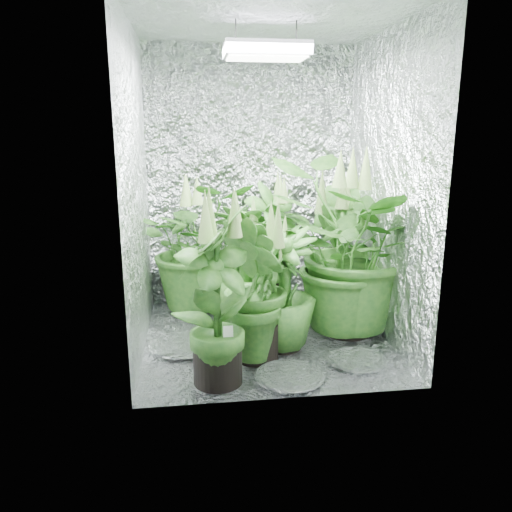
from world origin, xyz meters
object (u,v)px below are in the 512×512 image
object	(u,v)px
grow_lamp	(266,51)
plant_a	(197,246)
circulation_fan	(331,289)
plant_c	(338,250)
plant_e	(351,248)
plant_g	(257,289)
plant_d	(246,268)
plant_h	(282,291)
plant_f	(216,298)
plant_b	(272,246)

from	to	relation	value
grow_lamp	plant_a	size ratio (longest dim) A/B	0.46
plant_a	circulation_fan	bearing A→B (deg)	-3.06
plant_c	plant_e	bearing A→B (deg)	-97.37
circulation_fan	plant_e	bearing A→B (deg)	-93.97
plant_g	circulation_fan	world-z (taller)	plant_g
plant_c	plant_d	distance (m)	0.77
plant_a	plant_e	distance (m)	1.19
plant_e	plant_h	world-z (taller)	plant_e
plant_c	plant_e	world-z (taller)	plant_e
plant_g	plant_h	distance (m)	0.24
plant_f	plant_g	size ratio (longest dim) A/B	1.10
plant_c	plant_h	distance (m)	0.86
plant_h	circulation_fan	size ratio (longest dim) A/B	2.64
plant_d	plant_c	bearing A→B (deg)	17.25
plant_b	plant_h	distance (m)	0.82
plant_f	plant_e	bearing A→B (deg)	32.34
plant_b	plant_h	bearing A→B (deg)	-94.82
plant_e	circulation_fan	size ratio (longest dim) A/B	3.99
grow_lamp	plant_d	size ratio (longest dim) A/B	0.53
grow_lamp	plant_a	world-z (taller)	grow_lamp
plant_d	plant_f	distance (m)	0.87
plant_b	plant_h	xyz separation A→B (m)	(-0.07, -0.81, -0.10)
plant_f	circulation_fan	bearing A→B (deg)	49.79
plant_c	circulation_fan	world-z (taller)	plant_c
grow_lamp	plant_h	xyz separation A→B (m)	(0.09, -0.17, -1.44)
grow_lamp	plant_a	bearing A→B (deg)	124.84
plant_a	plant_e	size ratio (longest dim) A/B	0.84
plant_d	circulation_fan	bearing A→B (deg)	23.73
plant_b	plant_g	size ratio (longest dim) A/B	1.08
plant_b	plant_e	size ratio (longest dim) A/B	0.82
plant_f	circulation_fan	xyz separation A→B (m)	(0.97, 1.15, -0.36)
plant_a	plant_g	world-z (taller)	plant_a
plant_a	plant_g	bearing A→B (deg)	-70.04
plant_f	grow_lamp	bearing A→B (deg)	58.70
plant_h	plant_a	bearing A→B (deg)	123.33
circulation_fan	plant_a	bearing A→B (deg)	177.06
plant_e	circulation_fan	bearing A→B (deg)	85.91
plant_b	plant_g	distance (m)	0.98
plant_g	plant_h	world-z (taller)	plant_g
plant_d	grow_lamp	bearing A→B (deg)	-69.11
plant_c	plant_h	size ratio (longest dim) A/B	1.26
plant_c	circulation_fan	xyz separation A→B (m)	(-0.02, 0.09, -0.35)
plant_c	plant_f	size ratio (longest dim) A/B	1.00
grow_lamp	plant_c	distance (m)	1.57
plant_b	plant_f	world-z (taller)	plant_f
plant_d	plant_h	xyz separation A→B (m)	(0.18, -0.42, -0.04)
plant_d	plant_e	distance (m)	0.74
plant_a	plant_f	bearing A→B (deg)	-86.01
plant_c	plant_g	size ratio (longest dim) A/B	1.10
plant_h	plant_g	bearing A→B (deg)	-141.62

